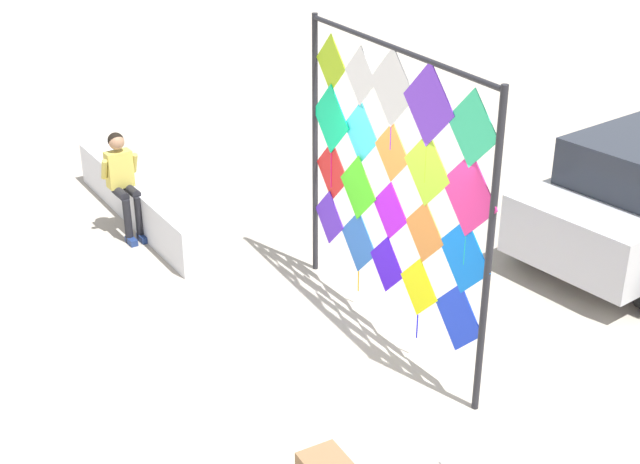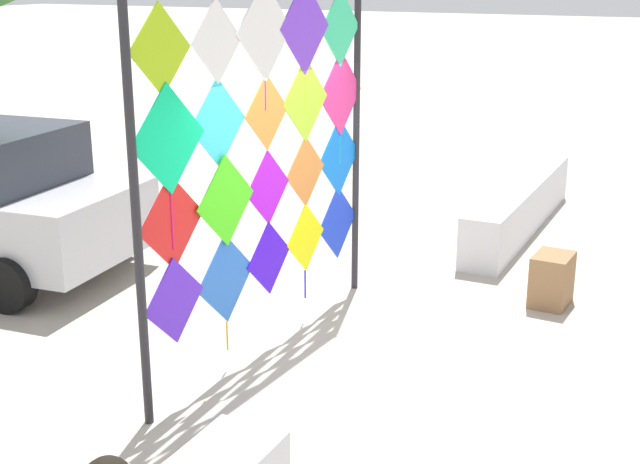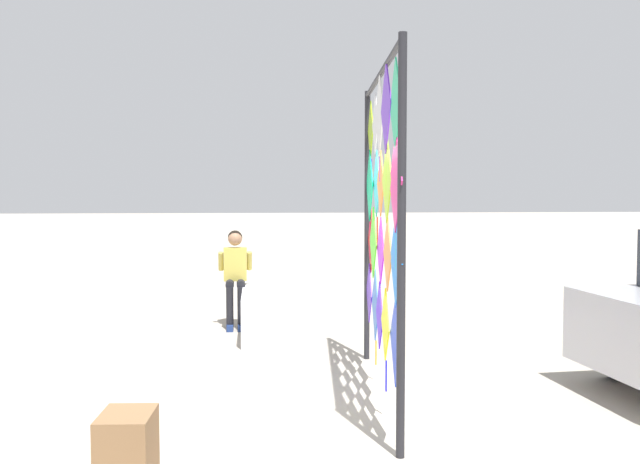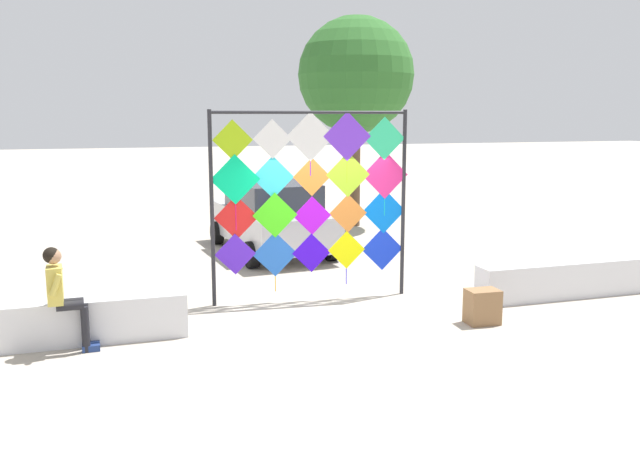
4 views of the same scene
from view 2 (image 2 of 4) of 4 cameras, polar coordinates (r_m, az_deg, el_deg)
ground at (r=8.08m, az=2.75°, el=-7.96°), size 120.00×120.00×0.00m
plaza_ledge_right at (r=11.96m, az=13.02°, el=1.65°), size 4.00×0.50×0.65m
kite_display_rack at (r=7.70m, az=-3.48°, el=6.18°), size 3.53×0.31×3.36m
cardboard_box_large at (r=9.40m, az=15.05°, el=-3.06°), size 0.52×0.40×0.55m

